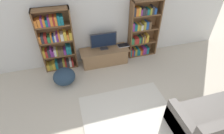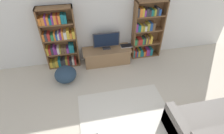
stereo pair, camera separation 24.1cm
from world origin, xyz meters
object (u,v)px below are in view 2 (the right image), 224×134
bookshelf_left (60,40)px  bookshelf_right (146,31)px  couch_right_sofa (222,125)px  beanbag_ottoman (66,74)px  television (106,40)px  laptop (126,46)px  tv_stand (107,56)px

bookshelf_left → bookshelf_right: same height
couch_right_sofa → beanbag_ottoman: size_ratio=3.43×
television → beanbag_ottoman: (-1.30, -0.66, -0.56)m
bookshelf_right → beanbag_ottoman: bearing=-163.4°
laptop → couch_right_sofa: size_ratio=0.17×
bookshelf_right → tv_stand: size_ratio=1.25×
laptop → couch_right_sofa: 3.25m
beanbag_ottoman → bookshelf_left: bearing=94.3°
bookshelf_right → television: bookshelf_right is taller
bookshelf_left → beanbag_ottoman: bookshelf_left is taller
beanbag_ottoman → tv_stand: bearing=25.2°
television → laptop: size_ratio=2.24×
bookshelf_right → couch_right_sofa: (0.53, -3.13, -0.61)m
tv_stand → television: television is taller
tv_stand → beanbag_ottoman: size_ratio=2.47×
bookshelf_left → television: bookshelf_left is taller
bookshelf_left → laptop: (1.99, -0.10, -0.38)m
couch_right_sofa → beanbag_ottoman: (-3.12, 2.36, -0.06)m
bookshelf_right → couch_right_sofa: 3.23m
bookshelf_right → tv_stand: (-1.29, -0.16, -0.65)m
television → couch_right_sofa: bearing=-58.9°
laptop → beanbag_ottoman: size_ratio=0.59×
bookshelf_left → laptop: bearing=-2.9°
bookshelf_right → laptop: size_ratio=5.19×
tv_stand → couch_right_sofa: 3.48m
tv_stand → television: 0.53m
bookshelf_right → laptop: (-0.65, -0.10, -0.39)m
bookshelf_left → couch_right_sofa: (3.17, -3.12, -0.61)m
bookshelf_left → beanbag_ottoman: bearing=-85.7°
beanbag_ottoman → couch_right_sofa: bearing=-37.1°
bookshelf_right → beanbag_ottoman: 2.78m
bookshelf_right → beanbag_ottoman: (-2.58, -0.77, -0.68)m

